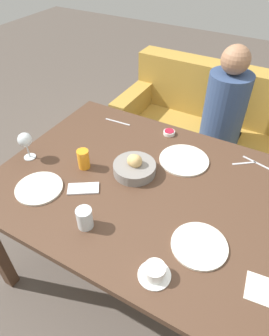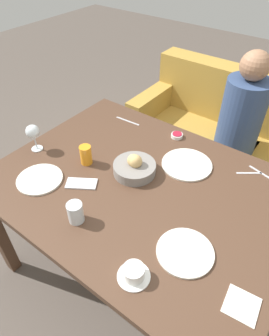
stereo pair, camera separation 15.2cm
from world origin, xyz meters
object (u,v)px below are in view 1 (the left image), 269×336
Objects in this scene: coffee_cup at (155,272)px; napkin at (262,290)px; couch at (217,140)px; knife_silver at (258,163)px; plate_near_left at (39,188)px; cell_phone at (83,188)px; water_tumbler at (85,218)px; fork_silver at (118,122)px; wine_glass at (25,141)px; spoon_coffee at (244,163)px; juice_glass at (83,159)px; plate_near_right at (199,245)px; jam_bowl_berry at (169,132)px; plate_far_center at (184,160)px; bread_basket at (135,167)px; seated_person at (219,131)px.

coffee_cup is 1.00× the size of napkin.
couch is 0.98m from knife_silver.
cell_phone is at bearing 28.84° from plate_near_left.
water_tumbler is 0.96m from knife_silver.
wine_glass is at bearing -113.32° from fork_silver.
spoon_coffee is (1.03, 0.52, -0.11)m from wine_glass.
coffee_cup is (0.36, -0.06, -0.02)m from water_tumbler.
juice_glass is 0.17m from cell_phone.
wine_glass is 1.42× the size of spoon_coffee.
plate_near_right is at bearing -92.77° from spoon_coffee.
couch reaches higher than jam_bowl_berry.
spoon_coffee is 0.71m from napkin.
juice_glass is 0.46m from fork_silver.
plate_near_right is 0.72m from juice_glass.
juice_glass is at bearing -145.22° from plate_far_center.
couch is 7.25× the size of plate_near_left.
spoon_coffee is (0.13, 0.81, -0.02)m from coffee_cup.
plate_far_center is 0.32m from spoon_coffee.
bread_basket is 0.59m from wine_glass.
seated_person reaches higher than napkin.
plate_near_right is at bearing -30.20° from bread_basket.
plate_near_right is (0.28, -1.41, 0.47)m from couch.
juice_glass is 0.63× the size of cell_phone.
plate_near_right is 1.36× the size of knife_silver.
jam_bowl_berry reaches higher than napkin.
plate_far_center is at bearing 51.98° from cell_phone.
plate_near_right is 1.84× the size of coffee_cup.
wine_glass reaches higher than juice_glass.
spoon_coffee is at bearing -0.97° from fork_silver.
bread_basket is 0.27m from juice_glass.
plate_near_left and plate_near_right have the same top height.
napkin is at bearing 0.35° from plate_near_left.
cell_phone is at bearing 129.35° from water_tumbler.
napkin is 0.87m from cell_phone.
water_tumbler reaches higher than coffee_cup.
water_tumbler is (0.33, -0.07, 0.04)m from plate_near_left.
knife_silver is (0.35, 0.17, -0.00)m from plate_far_center.
plate_near_right reaches higher than spoon_coffee.
water_tumbler is at bearing -96.53° from couch.
bread_basket reaches higher than coffee_cup.
plate_far_center is 0.74m from napkin.
jam_bowl_berry is at bearing 177.96° from knife_silver.
seated_person is at bearing 74.15° from cell_phone.
bread_basket is 0.95× the size of plate_near_right.
bread_basket is 0.48m from plate_near_left.
wine_glass is at bearing -153.19° from spoon_coffee.
couch is 1.52m from plate_near_right.
water_tumbler is at bearing -11.73° from plate_near_left.
bread_basket is 0.66m from knife_silver.
juice_glass reaches higher than plate_far_center.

